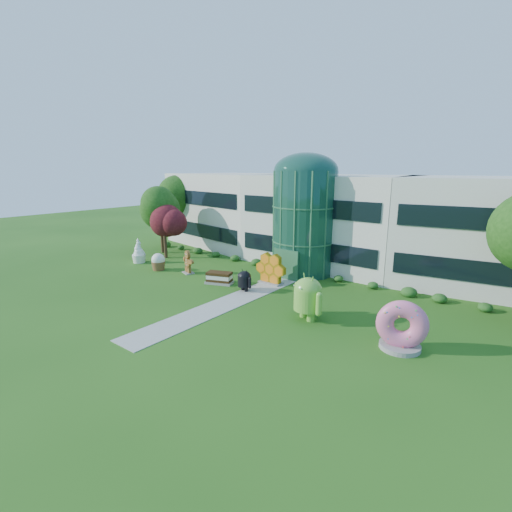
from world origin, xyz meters
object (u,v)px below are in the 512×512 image
Objects in this scene: donut at (402,324)px; gingerbread at (188,262)px; android_black at (244,279)px; android_green at (308,295)px.

donut reaches higher than gingerbread.
gingerbread reaches higher than android_black.
gingerbread is at bearing 153.61° from donut.
android_green is 1.16× the size of donut.
gingerbread is at bearing -165.46° from android_green.
android_green reaches higher than donut.
donut is at bearing 3.70° from android_black.
android_green reaches higher than android_black.
android_green is at bearing 157.86° from donut.
donut reaches higher than android_black.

